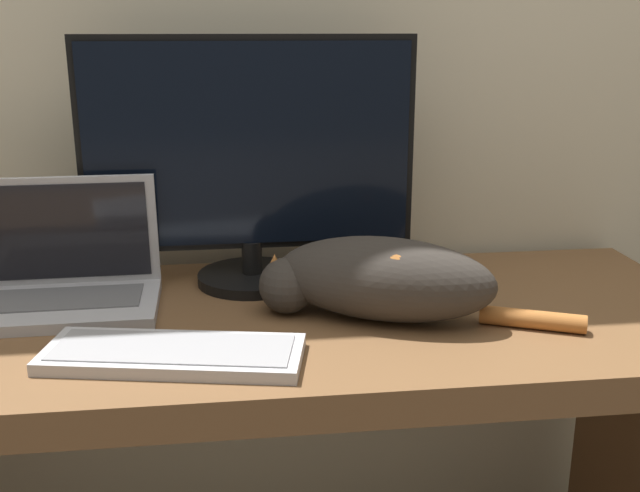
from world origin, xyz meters
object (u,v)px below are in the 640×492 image
object	(u,v)px
monitor	(249,162)
laptop	(63,282)
cat	(378,278)
external_keyboard	(173,354)

from	to	relation	value
monitor	laptop	xyz separation A→B (m)	(-0.34, -0.09, -0.20)
cat	laptop	bearing A→B (deg)	-169.31
laptop	external_keyboard	xyz separation A→B (m)	(0.21, -0.26, -0.04)
monitor	laptop	distance (m)	0.41
laptop	cat	world-z (taller)	laptop
monitor	laptop	size ratio (longest dim) A/B	1.86
external_keyboard	monitor	bearing A→B (deg)	80.18
external_keyboard	laptop	bearing A→B (deg)	140.47
external_keyboard	cat	size ratio (longest dim) A/B	0.77
monitor	external_keyboard	distance (m)	0.44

